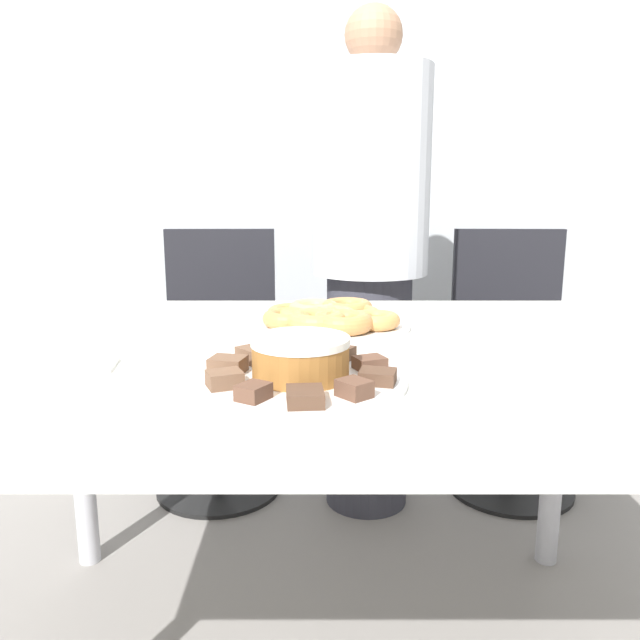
# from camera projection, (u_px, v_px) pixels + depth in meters

# --- Properties ---
(wall_back) EXTENTS (8.00, 0.05, 2.60)m
(wall_back) POSITION_uv_depth(u_px,v_px,m) (321.00, 130.00, 2.67)
(wall_back) COLOR #B2B7BC
(wall_back) RESTS_ON ground_plane
(table) EXTENTS (1.44, 1.05, 0.75)m
(table) POSITION_uv_depth(u_px,v_px,m) (319.00, 391.00, 1.21)
(table) COLOR silver
(table) RESTS_ON ground_plane
(person_standing) EXTENTS (0.36, 0.36, 1.59)m
(person_standing) POSITION_uv_depth(u_px,v_px,m) (372.00, 260.00, 1.98)
(person_standing) COLOR #383842
(person_standing) RESTS_ON ground_plane
(office_chair_left) EXTENTS (0.45, 0.45, 0.91)m
(office_chair_left) POSITION_uv_depth(u_px,v_px,m) (220.00, 366.00, 2.20)
(office_chair_left) COLOR black
(office_chair_left) RESTS_ON ground_plane
(office_chair_right) EXTENTS (0.45, 0.45, 0.91)m
(office_chair_right) POSITION_uv_depth(u_px,v_px,m) (515.00, 367.00, 2.20)
(office_chair_right) COLOR black
(office_chair_right) RESTS_ON ground_plane
(plate_cake) EXTENTS (0.33, 0.33, 0.01)m
(plate_cake) POSITION_uv_depth(u_px,v_px,m) (303.00, 381.00, 0.98)
(plate_cake) COLOR white
(plate_cake) RESTS_ON table
(plate_donuts) EXTENTS (0.35, 0.35, 0.01)m
(plate_donuts) POSITION_uv_depth(u_px,v_px,m) (332.00, 325.00, 1.38)
(plate_donuts) COLOR white
(plate_donuts) RESTS_ON table
(frosted_cake) EXTENTS (0.16, 0.16, 0.07)m
(frosted_cake) POSITION_uv_depth(u_px,v_px,m) (302.00, 357.00, 0.97)
(frosted_cake) COLOR #9E662D
(frosted_cake) RESTS_ON plate_cake
(lamington_0) EXTENTS (0.06, 0.06, 0.02)m
(lamington_0) POSITION_uv_depth(u_px,v_px,m) (379.00, 377.00, 0.95)
(lamington_0) COLOR #513828
(lamington_0) RESTS_ON plate_cake
(lamington_1) EXTENTS (0.06, 0.06, 0.02)m
(lamington_1) POSITION_uv_depth(u_px,v_px,m) (372.00, 363.00, 1.02)
(lamington_1) COLOR brown
(lamington_1) RESTS_ON plate_cake
(lamington_2) EXTENTS (0.06, 0.07, 0.02)m
(lamington_2) POSITION_uv_depth(u_px,v_px,m) (341.00, 354.00, 1.08)
(lamington_2) COLOR #513828
(lamington_2) RESTS_ON plate_cake
(lamington_3) EXTENTS (0.05, 0.06, 0.02)m
(lamington_3) POSITION_uv_depth(u_px,v_px,m) (299.00, 351.00, 1.10)
(lamington_3) COLOR brown
(lamington_3) RESTS_ON plate_cake
(lamington_4) EXTENTS (0.08, 0.08, 0.03)m
(lamington_4) POSITION_uv_depth(u_px,v_px,m) (258.00, 354.00, 1.07)
(lamington_4) COLOR brown
(lamington_4) RESTS_ON plate_cake
(lamington_5) EXTENTS (0.06, 0.06, 0.03)m
(lamington_5) POSITION_uv_depth(u_px,v_px,m) (230.00, 365.00, 1.01)
(lamington_5) COLOR brown
(lamington_5) RESTS_ON plate_cake
(lamington_6) EXTENTS (0.06, 0.06, 0.02)m
(lamington_6) POSITION_uv_depth(u_px,v_px,m) (227.00, 379.00, 0.93)
(lamington_6) COLOR brown
(lamington_6) RESTS_ON plate_cake
(lamington_7) EXTENTS (0.05, 0.06, 0.02)m
(lamington_7) POSITION_uv_depth(u_px,v_px,m) (255.00, 392.00, 0.88)
(lamington_7) COLOR brown
(lamington_7) RESTS_ON plate_cake
(lamington_8) EXTENTS (0.06, 0.06, 0.02)m
(lamington_8) POSITION_uv_depth(u_px,v_px,m) (307.00, 397.00, 0.86)
(lamington_8) COLOR #513828
(lamington_8) RESTS_ON plate_cake
(lamington_9) EXTENTS (0.06, 0.06, 0.02)m
(lamington_9) POSITION_uv_depth(u_px,v_px,m) (356.00, 388.00, 0.89)
(lamington_9) COLOR brown
(lamington_9) RESTS_ON plate_cake
(donut_0) EXTENTS (0.12, 0.12, 0.03)m
(donut_0) POSITION_uv_depth(u_px,v_px,m) (332.00, 316.00, 1.37)
(donut_0) COLOR tan
(donut_0) RESTS_ON plate_donuts
(donut_1) EXTENTS (0.11, 0.11, 0.03)m
(donut_1) POSITION_uv_depth(u_px,v_px,m) (290.00, 318.00, 1.34)
(donut_1) COLOR #C68447
(donut_1) RESTS_ON plate_donuts
(donut_2) EXTENTS (0.12, 0.12, 0.04)m
(donut_2) POSITION_uv_depth(u_px,v_px,m) (317.00, 321.00, 1.31)
(donut_2) COLOR #D18E4C
(donut_2) RESTS_ON plate_donuts
(donut_3) EXTENTS (0.13, 0.13, 0.04)m
(donut_3) POSITION_uv_depth(u_px,v_px,m) (345.00, 322.00, 1.29)
(donut_3) COLOR #C68447
(donut_3) RESTS_ON plate_donuts
(donut_4) EXTENTS (0.11, 0.11, 0.03)m
(donut_4) POSITION_uv_depth(u_px,v_px,m) (376.00, 320.00, 1.33)
(donut_4) COLOR #D18E4C
(donut_4) RESTS_ON plate_donuts
(donut_5) EXTENTS (0.12, 0.12, 0.03)m
(donut_5) POSITION_uv_depth(u_px,v_px,m) (356.00, 314.00, 1.40)
(donut_5) COLOR #C68447
(donut_5) RESTS_ON plate_donuts
(donut_6) EXTENTS (0.12, 0.12, 0.04)m
(donut_6) POSITION_uv_depth(u_px,v_px,m) (349.00, 308.00, 1.46)
(donut_6) COLOR #C68447
(donut_6) RESTS_ON plate_donuts
(donut_7) EXTENTS (0.12, 0.12, 0.03)m
(donut_7) POSITION_uv_depth(u_px,v_px,m) (316.00, 309.00, 1.45)
(donut_7) COLOR #E5AD66
(donut_7) RESTS_ON plate_donuts
(donut_8) EXTENTS (0.13, 0.13, 0.03)m
(donut_8) POSITION_uv_depth(u_px,v_px,m) (297.00, 313.00, 1.41)
(donut_8) COLOR #D18E4C
(donut_8) RESTS_ON plate_donuts
(napkin) EXTENTS (0.11, 0.10, 0.01)m
(napkin) POSITION_uv_depth(u_px,v_px,m) (86.00, 366.00, 1.07)
(napkin) COLOR white
(napkin) RESTS_ON table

